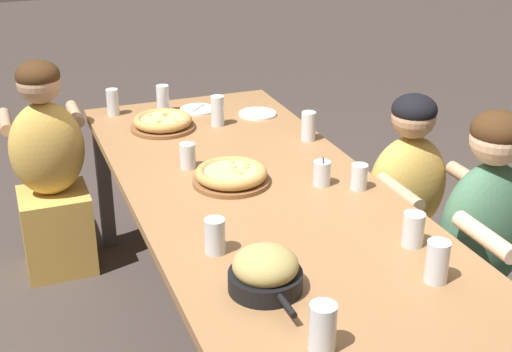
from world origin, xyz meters
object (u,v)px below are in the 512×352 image
drinking_glass_j (188,157)px  diner_far_center (404,220)px  empty_plate_a (198,109)px  drinking_glass_i (359,178)px  drinking_glass_b (323,327)px  drinking_glass_h (113,104)px  pizza_board_main (163,122)px  drinking_glass_e (413,229)px  drinking_glass_f (163,101)px  diner_far_midright (479,268)px  diner_near_left (51,177)px  empty_plate_b (258,114)px  drinking_glass_d (215,236)px  skillet_bowl (265,272)px  pizza_board_second (231,175)px  drinking_glass_g (308,128)px  drinking_glass_c (437,264)px  cocktail_glass_blue (322,174)px  drinking_glass_a (217,113)px

drinking_glass_j → diner_far_center: size_ratio=0.10×
empty_plate_a → drinking_glass_i: (1.14, 0.32, 0.04)m
drinking_glass_b → drinking_glass_h: bearing=-175.5°
pizza_board_main → drinking_glass_e: 1.49m
drinking_glass_h → empty_plate_a: bearing=77.8°
drinking_glass_f → drinking_glass_i: drinking_glass_f is taller
diner_far_midright → diner_near_left: size_ratio=1.05×
pizza_board_main → drinking_glass_f: (-0.24, 0.06, 0.03)m
drinking_glass_f → diner_far_center: bearing=39.4°
empty_plate_b → diner_near_left: (-0.18, -1.03, -0.26)m
diner_far_midright → drinking_glass_d: bearing=-4.7°
skillet_bowl → drinking_glass_j: size_ratio=3.06×
empty_plate_a → drinking_glass_e: bearing=9.8°
pizza_board_main → drinking_glass_i: (0.94, 0.55, 0.01)m
pizza_board_second → drinking_glass_e: (0.69, 0.41, 0.02)m
empty_plate_b → drinking_glass_g: size_ratio=1.43×
drinking_glass_f → drinking_glass_e: bearing=15.2°
drinking_glass_b → drinking_glass_d: bearing=-169.6°
empty_plate_a → diner_far_midright: bearing=23.9°
drinking_glass_b → drinking_glass_j: bearing=179.9°
drinking_glass_g → diner_far_center: (0.39, 0.30, -0.34)m
pizza_board_main → diner_far_center: diner_far_center is taller
skillet_bowl → diner_near_left: size_ratio=0.30×
pizza_board_main → drinking_glass_h: 0.35m
drinking_glass_e → drinking_glass_g: bearing=175.3°
drinking_glass_c → pizza_board_second: bearing=-158.9°
drinking_glass_b → drinking_glass_e: bearing=127.0°
pizza_board_main → drinking_glass_d: 1.21m
empty_plate_b → drinking_glass_e: drinking_glass_e is taller
cocktail_glass_blue → drinking_glass_g: 0.50m
diner_near_left → drinking_glass_d: bearing=-73.9°
drinking_glass_c → drinking_glass_e: 0.23m
drinking_glass_e → drinking_glass_f: 1.70m
drinking_glass_a → diner_far_midright: bearing=26.8°
drinking_glass_d → drinking_glass_c: bearing=54.8°
drinking_glass_i → drinking_glass_g: bearing=176.1°
drinking_glass_f → drinking_glass_j: bearing=-6.1°
drinking_glass_b → drinking_glass_h: drinking_glass_b is taller
drinking_glass_e → diner_far_center: size_ratio=0.11×
empty_plate_b → drinking_glass_h: size_ratio=1.43×
cocktail_glass_blue → drinking_glass_b: drinking_glass_b is taller
empty_plate_b → drinking_glass_c: drinking_glass_c is taller
drinking_glass_f → empty_plate_b: bearing=63.8°
diner_far_center → diner_far_midright: bearing=90.0°
pizza_board_main → drinking_glass_c: bearing=15.7°
drinking_glass_d → diner_far_midright: bearing=85.3°
pizza_board_main → skillet_bowl: 1.47m
cocktail_glass_blue → drinking_glass_h: (-1.14, -0.62, 0.01)m
drinking_glass_d → drinking_glass_g: (-0.83, 0.72, -0.00)m
cocktail_glass_blue → diner_near_left: bearing=-137.5°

